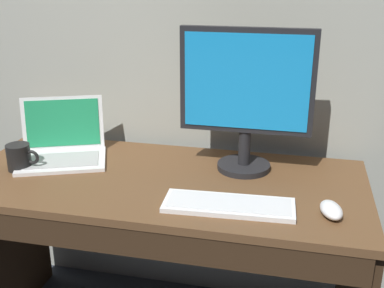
# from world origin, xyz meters

# --- Properties ---
(desk) EXTENTS (1.46, 0.66, 0.74)m
(desk) POSITION_xyz_m (0.00, -0.01, 0.51)
(desk) COLOR brown
(desk) RESTS_ON ground
(laptop_white) EXTENTS (0.41, 0.38, 0.23)m
(laptop_white) POSITION_xyz_m (-0.44, 0.09, 0.79)
(laptop_white) COLOR white
(laptop_white) RESTS_ON desk
(external_monitor) EXTENTS (0.48, 0.20, 0.53)m
(external_monitor) POSITION_xyz_m (0.28, 0.14, 1.03)
(external_monitor) COLOR black
(external_monitor) RESTS_ON desk
(wired_keyboard) EXTENTS (0.42, 0.17, 0.02)m
(wired_keyboard) POSITION_xyz_m (0.27, -0.17, 0.75)
(wired_keyboard) COLOR white
(wired_keyboard) RESTS_ON desk
(computer_mouse) EXTENTS (0.09, 0.13, 0.04)m
(computer_mouse) POSITION_xyz_m (0.59, -0.16, 0.76)
(computer_mouse) COLOR white
(computer_mouse) RESTS_ON desk
(coffee_mug) EXTENTS (0.13, 0.09, 0.10)m
(coffee_mug) POSITION_xyz_m (-0.54, -0.05, 0.79)
(coffee_mug) COLOR black
(coffee_mug) RESTS_ON desk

